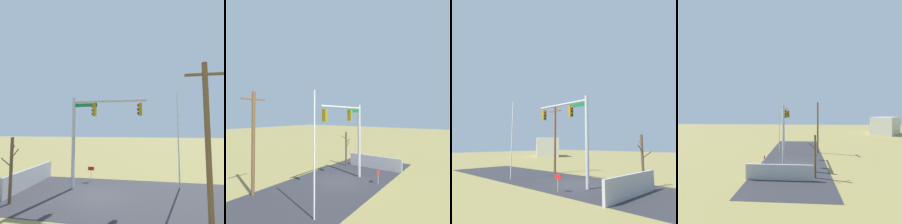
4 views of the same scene
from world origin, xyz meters
TOP-DOWN VIEW (x-y plane):
  - ground_plane at (0.00, 0.00)m, footprint 160.00×160.00m
  - road_surface at (-4.00, 0.00)m, footprint 28.00×8.00m
  - sidewalk_corner at (3.13, -1.00)m, footprint 6.00×6.00m
  - retaining_fence at (5.74, -0.99)m, footprint 0.20×6.32m
  - signal_mast at (0.70, -0.97)m, footprint 5.91×0.43m
  - flagpole at (-6.14, -2.55)m, footprint 0.10×0.10m
  - utility_pole at (-6.40, 3.51)m, footprint 1.90×0.26m
  - bare_tree at (4.93, 2.36)m, footprint 1.27×1.02m
  - open_sign at (1.33, -3.33)m, footprint 0.56×0.04m

SIDE VIEW (x-z plane):
  - ground_plane at x=0.00m, z-range 0.00..0.00m
  - sidewalk_corner at x=3.13m, z-range 0.00..0.01m
  - road_surface at x=-4.00m, z-range 0.00..0.01m
  - retaining_fence at x=5.74m, z-range 0.00..1.45m
  - open_sign at x=1.33m, z-range 0.30..1.52m
  - bare_tree at x=4.93m, z-range 0.06..4.18m
  - flagpole at x=-6.14m, z-range 0.00..7.61m
  - utility_pole at x=-6.40m, z-range 0.16..8.10m
  - signal_mast at x=0.70m, z-range 1.32..8.48m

